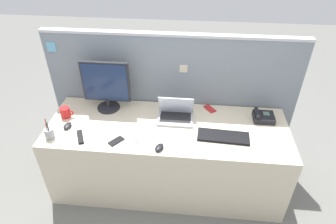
{
  "coord_description": "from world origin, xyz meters",
  "views": [
    {
      "loc": [
        0.2,
        -2.02,
        2.35
      ],
      "look_at": [
        0.0,
        0.05,
        0.84
      ],
      "focal_mm": 31.51,
      "sensor_mm": 36.0,
      "label": 1
    }
  ],
  "objects_px": {
    "laptop": "(176,113)",
    "cell_phone_silver_slab": "(140,137)",
    "computer_mouse_right_hand": "(159,148)",
    "pen_cup": "(49,133)",
    "computer_mouse_left_hand": "(68,126)",
    "cell_phone_red_case": "(210,109)",
    "coffee_mug": "(65,112)",
    "keyboard_main": "(223,136)",
    "desk_phone": "(263,117)",
    "desktop_monitor": "(106,85)",
    "cell_phone_black_slab": "(116,141)",
    "tv_remote": "(80,137)"
  },
  "relations": [
    {
      "from": "cell_phone_black_slab",
      "to": "tv_remote",
      "type": "height_order",
      "value": "tv_remote"
    },
    {
      "from": "computer_mouse_right_hand",
      "to": "computer_mouse_left_hand",
      "type": "distance_m",
      "value": 0.86
    },
    {
      "from": "desktop_monitor",
      "to": "tv_remote",
      "type": "height_order",
      "value": "desktop_monitor"
    },
    {
      "from": "desk_phone",
      "to": "keyboard_main",
      "type": "xyz_separation_m",
      "value": [
        -0.37,
        -0.29,
        -0.02
      ]
    },
    {
      "from": "computer_mouse_left_hand",
      "to": "pen_cup",
      "type": "bearing_deg",
      "value": -119.72
    },
    {
      "from": "desk_phone",
      "to": "cell_phone_red_case",
      "type": "height_order",
      "value": "desk_phone"
    },
    {
      "from": "cell_phone_silver_slab",
      "to": "computer_mouse_right_hand",
      "type": "bearing_deg",
      "value": -29.78
    },
    {
      "from": "keyboard_main",
      "to": "cell_phone_red_case",
      "type": "xyz_separation_m",
      "value": [
        -0.11,
        0.41,
        -0.01
      ]
    },
    {
      "from": "desktop_monitor",
      "to": "coffee_mug",
      "type": "distance_m",
      "value": 0.45
    },
    {
      "from": "pen_cup",
      "to": "coffee_mug",
      "type": "xyz_separation_m",
      "value": [
        0.02,
        0.3,
        0.0
      ]
    },
    {
      "from": "computer_mouse_left_hand",
      "to": "cell_phone_red_case",
      "type": "height_order",
      "value": "computer_mouse_left_hand"
    },
    {
      "from": "computer_mouse_right_hand",
      "to": "keyboard_main",
      "type": "bearing_deg",
      "value": 37.85
    },
    {
      "from": "desktop_monitor",
      "to": "tv_remote",
      "type": "distance_m",
      "value": 0.53
    },
    {
      "from": "computer_mouse_right_hand",
      "to": "pen_cup",
      "type": "relative_size",
      "value": 0.55
    },
    {
      "from": "keyboard_main",
      "to": "cell_phone_red_case",
      "type": "height_order",
      "value": "keyboard_main"
    },
    {
      "from": "computer_mouse_left_hand",
      "to": "coffee_mug",
      "type": "distance_m",
      "value": 0.17
    },
    {
      "from": "desktop_monitor",
      "to": "computer_mouse_left_hand",
      "type": "xyz_separation_m",
      "value": [
        -0.28,
        -0.33,
        -0.24
      ]
    },
    {
      "from": "desktop_monitor",
      "to": "tv_remote",
      "type": "bearing_deg",
      "value": -105.12
    },
    {
      "from": "computer_mouse_right_hand",
      "to": "cell_phone_silver_slab",
      "type": "relative_size",
      "value": 0.71
    },
    {
      "from": "computer_mouse_left_hand",
      "to": "cell_phone_silver_slab",
      "type": "relative_size",
      "value": 0.71
    },
    {
      "from": "cell_phone_red_case",
      "to": "coffee_mug",
      "type": "relative_size",
      "value": 1.03
    },
    {
      "from": "computer_mouse_right_hand",
      "to": "laptop",
      "type": "bearing_deg",
      "value": 94.71
    },
    {
      "from": "pen_cup",
      "to": "cell_phone_silver_slab",
      "type": "bearing_deg",
      "value": 5.66
    },
    {
      "from": "pen_cup",
      "to": "cell_phone_silver_slab",
      "type": "distance_m",
      "value": 0.76
    },
    {
      "from": "keyboard_main",
      "to": "computer_mouse_right_hand",
      "type": "relative_size",
      "value": 4.3
    },
    {
      "from": "desktop_monitor",
      "to": "cell_phone_black_slab",
      "type": "height_order",
      "value": "desktop_monitor"
    },
    {
      "from": "computer_mouse_right_hand",
      "to": "computer_mouse_left_hand",
      "type": "bearing_deg",
      "value": -175.91
    },
    {
      "from": "laptop",
      "to": "cell_phone_silver_slab",
      "type": "xyz_separation_m",
      "value": [
        -0.27,
        -0.31,
        -0.05
      ]
    },
    {
      "from": "keyboard_main",
      "to": "cell_phone_silver_slab",
      "type": "bearing_deg",
      "value": -171.17
    },
    {
      "from": "desk_phone",
      "to": "cell_phone_black_slab",
      "type": "relative_size",
      "value": 1.39
    },
    {
      "from": "keyboard_main",
      "to": "cell_phone_black_slab",
      "type": "xyz_separation_m",
      "value": [
        -0.88,
        -0.14,
        -0.01
      ]
    },
    {
      "from": "desktop_monitor",
      "to": "computer_mouse_left_hand",
      "type": "bearing_deg",
      "value": -130.29
    },
    {
      "from": "laptop",
      "to": "keyboard_main",
      "type": "xyz_separation_m",
      "value": [
        0.42,
        -0.24,
        -0.04
      ]
    },
    {
      "from": "computer_mouse_left_hand",
      "to": "coffee_mug",
      "type": "xyz_separation_m",
      "value": [
        -0.07,
        0.15,
        0.03
      ]
    },
    {
      "from": "computer_mouse_right_hand",
      "to": "pen_cup",
      "type": "bearing_deg",
      "value": -165.63
    },
    {
      "from": "computer_mouse_left_hand",
      "to": "cell_phone_black_slab",
      "type": "distance_m",
      "value": 0.49
    },
    {
      "from": "cell_phone_black_slab",
      "to": "cell_phone_red_case",
      "type": "bearing_deg",
      "value": 73.85
    },
    {
      "from": "desktop_monitor",
      "to": "laptop",
      "type": "xyz_separation_m",
      "value": [
        0.65,
        -0.1,
        -0.2
      ]
    },
    {
      "from": "desk_phone",
      "to": "computer_mouse_left_hand",
      "type": "height_order",
      "value": "desk_phone"
    },
    {
      "from": "cell_phone_red_case",
      "to": "coffee_mug",
      "type": "distance_m",
      "value": 1.34
    },
    {
      "from": "cell_phone_silver_slab",
      "to": "tv_remote",
      "type": "xyz_separation_m",
      "value": [
        -0.5,
        -0.05,
        0.01
      ]
    },
    {
      "from": "cell_phone_black_slab",
      "to": "coffee_mug",
      "type": "xyz_separation_m",
      "value": [
        -0.54,
        0.29,
        0.04
      ]
    },
    {
      "from": "computer_mouse_left_hand",
      "to": "cell_phone_black_slab",
      "type": "height_order",
      "value": "computer_mouse_left_hand"
    },
    {
      "from": "cell_phone_black_slab",
      "to": "desktop_monitor",
      "type": "bearing_deg",
      "value": 150.3
    },
    {
      "from": "coffee_mug",
      "to": "pen_cup",
      "type": "bearing_deg",
      "value": -94.61
    },
    {
      "from": "computer_mouse_left_hand",
      "to": "coffee_mug",
      "type": "relative_size",
      "value": 0.8
    },
    {
      "from": "cell_phone_silver_slab",
      "to": "tv_remote",
      "type": "relative_size",
      "value": 0.83
    },
    {
      "from": "computer_mouse_left_hand",
      "to": "tv_remote",
      "type": "xyz_separation_m",
      "value": [
        0.16,
        -0.13,
        -0.01
      ]
    },
    {
      "from": "laptop",
      "to": "keyboard_main",
      "type": "bearing_deg",
      "value": -29.48
    },
    {
      "from": "pen_cup",
      "to": "laptop",
      "type": "bearing_deg",
      "value": 20.33
    }
  ]
}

